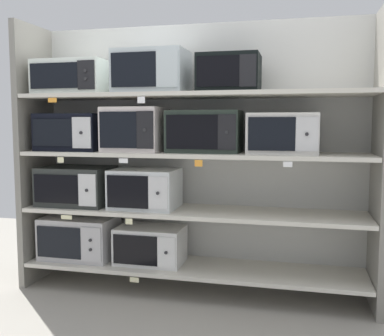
% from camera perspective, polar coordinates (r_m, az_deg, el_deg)
% --- Properties ---
extents(back_panel, '(2.79, 0.04, 2.08)m').
position_cam_1_polar(back_panel, '(3.63, 1.03, 1.64)').
color(back_panel, '#B2B2AD').
rests_on(back_panel, ground).
extents(upright_left, '(0.05, 0.51, 2.08)m').
position_cam_1_polar(upright_left, '(3.89, -19.33, 1.59)').
color(upright_left, gray).
rests_on(upright_left, ground).
extents(upright_right, '(0.05, 0.51, 2.08)m').
position_cam_1_polar(upright_right, '(3.31, 22.89, 0.78)').
color(upright_right, gray).
rests_on(upright_right, ground).
extents(shelf_0, '(2.59, 0.51, 0.03)m').
position_cam_1_polar(shelf_0, '(3.53, 0.00, -12.60)').
color(shelf_0, beige).
rests_on(shelf_0, ground).
extents(microwave_0, '(0.58, 0.39, 0.34)m').
position_cam_1_polar(microwave_0, '(3.80, -14.18, -8.56)').
color(microwave_0, '#B6B5B7').
rests_on(microwave_0, shelf_0).
extents(microwave_1, '(0.52, 0.34, 0.29)m').
position_cam_1_polar(microwave_1, '(3.57, -5.36, -9.76)').
color(microwave_1, silver).
rests_on(microwave_1, shelf_0).
extents(price_tag_0, '(0.07, 0.00, 0.04)m').
position_cam_1_polar(price_tag_0, '(3.41, -7.38, -13.98)').
color(price_tag_0, beige).
extents(shelf_1, '(2.59, 0.51, 0.03)m').
position_cam_1_polar(shelf_1, '(3.42, 0.00, -5.59)').
color(shelf_1, beige).
extents(microwave_2, '(0.55, 0.42, 0.31)m').
position_cam_1_polar(microwave_2, '(3.73, -14.51, -2.20)').
color(microwave_2, '#2B2E2C').
rests_on(microwave_2, shelf_1).
extents(microwave_3, '(0.50, 0.40, 0.30)m').
position_cam_1_polar(microwave_3, '(3.49, -6.01, -2.61)').
color(microwave_3, silver).
rests_on(microwave_3, shelf_1).
extents(price_tag_1, '(0.09, 0.00, 0.03)m').
position_cam_1_polar(price_tag_1, '(3.52, -15.73, -6.07)').
color(price_tag_1, beige).
extents(price_tag_2, '(0.05, 0.00, 0.04)m').
position_cam_1_polar(price_tag_2, '(3.30, -8.05, -6.77)').
color(price_tag_2, beige).
extents(shelf_2, '(2.59, 0.51, 0.03)m').
position_cam_1_polar(shelf_2, '(3.36, 0.00, 1.78)').
color(shelf_2, beige).
extents(microwave_4, '(0.51, 0.39, 0.29)m').
position_cam_1_polar(microwave_4, '(3.70, -14.95, 4.45)').
color(microwave_4, black).
rests_on(microwave_4, shelf_2).
extents(microwave_5, '(0.44, 0.42, 0.34)m').
position_cam_1_polar(microwave_5, '(3.48, -7.22, 4.91)').
color(microwave_5, silver).
rests_on(microwave_5, shelf_2).
extents(microwave_6, '(0.54, 0.34, 0.31)m').
position_cam_1_polar(microwave_6, '(3.33, 1.60, 4.68)').
color(microwave_6, '#28342C').
rests_on(microwave_6, shelf_2).
extents(microwave_7, '(0.50, 0.35, 0.29)m').
position_cam_1_polar(microwave_7, '(3.26, 11.51, 4.35)').
color(microwave_7, silver).
rests_on(microwave_7, shelf_2).
extents(price_tag_3, '(0.05, 0.00, 0.04)m').
position_cam_1_polar(price_tag_3, '(3.47, -16.44, 0.99)').
color(price_tag_3, beige).
extents(price_tag_4, '(0.07, 0.00, 0.03)m').
position_cam_1_polar(price_tag_4, '(3.25, -8.76, 0.92)').
color(price_tag_4, white).
extents(price_tag_5, '(0.06, 0.00, 0.05)m').
position_cam_1_polar(price_tag_5, '(3.08, 0.84, 0.61)').
color(price_tag_5, orange).
extents(price_tag_6, '(0.06, 0.00, 0.04)m').
position_cam_1_polar(price_tag_6, '(3.01, 12.13, 0.46)').
color(price_tag_6, white).
extents(shelf_3, '(2.59, 0.51, 0.03)m').
position_cam_1_polar(shelf_3, '(3.36, 0.00, 9.28)').
color(shelf_3, beige).
extents(microwave_8, '(0.56, 0.42, 0.26)m').
position_cam_1_polar(microwave_8, '(3.71, -14.80, 11.04)').
color(microwave_8, silver).
rests_on(microwave_8, shelf_3).
extents(microwave_9, '(0.53, 0.40, 0.32)m').
position_cam_1_polar(microwave_9, '(3.45, -5.13, 12.08)').
color(microwave_9, '#B2BEC0').
rests_on(microwave_9, shelf_3).
extents(microwave_10, '(0.44, 0.33, 0.27)m').
position_cam_1_polar(microwave_10, '(3.31, 4.75, 11.94)').
color(microwave_10, black).
rests_on(microwave_10, shelf_3).
extents(price_tag_7, '(0.07, 0.00, 0.03)m').
position_cam_1_polar(price_tag_7, '(3.49, -17.40, 8.28)').
color(price_tag_7, orange).
extents(price_tag_8, '(0.05, 0.00, 0.05)m').
position_cam_1_polar(price_tag_8, '(3.19, -6.51, 8.65)').
color(price_tag_8, white).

